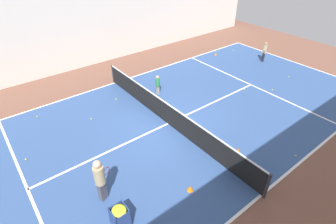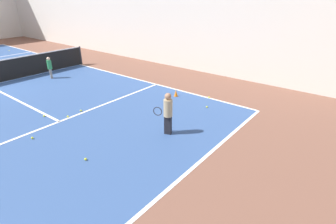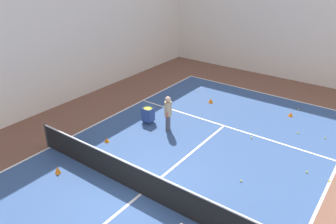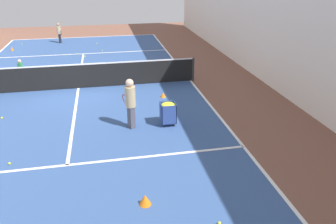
{
  "view_description": "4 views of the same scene",
  "coord_description": "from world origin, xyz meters",
  "views": [
    {
      "loc": [
        -7.59,
        5.93,
        7.21
      ],
      "look_at": [
        0.0,
        0.0,
        0.65
      ],
      "focal_mm": 28.0,
      "sensor_mm": 36.0,
      "label": 1
    },
    {
      "loc": [
        -3.95,
        -13.9,
        3.99
      ],
      "look_at": [
        1.64,
        -9.49,
        0.74
      ],
      "focal_mm": 28.0,
      "sensor_mm": 36.0,
      "label": 2
    },
    {
      "loc": [
        5.96,
        -6.57,
        7.41
      ],
      "look_at": [
        -1.92,
        4.18,
        0.93
      ],
      "focal_mm": 35.0,
      "sensor_mm": 36.0,
      "label": 3
    },
    {
      "loc": [
        -1.21,
        13.9,
        4.95
      ],
      "look_at": [
        -3.14,
        4.22,
        0.47
      ],
      "focal_mm": 35.0,
      "sensor_mm": 36.0,
      "label": 4
    }
  ],
  "objects": [
    {
      "name": "training_cone_1",
      "position": [
        4.38,
        -7.75,
        0.14
      ],
      "size": [
        0.17,
        0.17,
        0.28
      ],
      "primitive_type": "cone",
      "color": "orange",
      "rests_on": "ground"
    },
    {
      "name": "child_midcourt",
      "position": [
        2.49,
        -1.24,
        0.62
      ],
      "size": [
        0.28,
        0.28,
        1.09
      ],
      "rotation": [
        0.0,
        0.0,
        1.2
      ],
      "color": "gray",
      "rests_on": "ground"
    },
    {
      "name": "tennis_ball_10",
      "position": [
        0.37,
        -6.02,
        0.04
      ],
      "size": [
        0.07,
        0.07,
        0.07
      ],
      "primitive_type": "sphere",
      "color": "yellow",
      "rests_on": "ground"
    },
    {
      "name": "line_service_near",
      "position": [
        0.0,
        -6.09,
        0.01
      ],
      "size": [
        10.1,
        0.1,
        0.0
      ],
      "primitive_type": "cube",
      "color": "white",
      "rests_on": "ground"
    },
    {
      "name": "tennis_ball_1",
      "position": [
        -1.14,
        -6.51,
        0.04
      ],
      "size": [
        0.07,
        0.07,
        0.07
      ],
      "primitive_type": "sphere",
      "color": "yellow",
      "rests_on": "ground"
    },
    {
      "name": "tennis_ball_12",
      "position": [
        4.23,
        4.59,
        0.04
      ],
      "size": [
        0.07,
        0.07,
        0.07
      ],
      "primitive_type": "sphere",
      "color": "yellow",
      "rests_on": "ground"
    },
    {
      "name": "line_baseline_near",
      "position": [
        0.0,
        -11.06,
        0.01
      ],
      "size": [
        10.1,
        0.1,
        0.0
      ],
      "primitive_type": "cube",
      "color": "white",
      "rests_on": "ground"
    },
    {
      "name": "tennis_ball_8",
      "position": [
        3.34,
        0.85,
        0.04
      ],
      "size": [
        0.07,
        0.07,
        0.07
      ],
      "primitive_type": "sphere",
      "color": "yellow",
      "rests_on": "ground"
    },
    {
      "name": "tennis_ball_15",
      "position": [
        2.47,
        2.64,
        0.04
      ],
      "size": [
        0.07,
        0.07,
        0.07
      ],
      "primitive_type": "sphere",
      "color": "yellow",
      "rests_on": "ground"
    },
    {
      "name": "tennis_ball_13",
      "position": [
        -0.81,
        -8.69,
        0.04
      ],
      "size": [
        0.07,
        0.07,
        0.07
      ],
      "primitive_type": "sphere",
      "color": "yellow",
      "rests_on": "ground"
    },
    {
      "name": "tennis_ball_14",
      "position": [
        -0.12,
        -5.32,
        0.04
      ],
      "size": [
        0.07,
        0.07,
        0.07
      ],
      "primitive_type": "sphere",
      "color": "yellow",
      "rests_on": "ground"
    },
    {
      "name": "tennis_ball_3",
      "position": [
        5.05,
        -8.96,
        0.04
      ],
      "size": [
        0.07,
        0.07,
        0.07
      ],
      "primitive_type": "sphere",
      "color": "yellow",
      "rests_on": "ground"
    },
    {
      "name": "tennis_ball_0",
      "position": [
        4.12,
        -9.41,
        0.04
      ],
      "size": [
        0.07,
        0.07,
        0.07
      ],
      "primitive_type": "sphere",
      "color": "yellow",
      "rests_on": "ground"
    },
    {
      "name": "tennis_ball_2",
      "position": [
        0.95,
        -5.94,
        0.04
      ],
      "size": [
        0.07,
        0.07,
        0.07
      ],
      "primitive_type": "sphere",
      "color": "yellow",
      "rests_on": "ground"
    },
    {
      "name": "tennis_ball_5",
      "position": [
        4.17,
        7.67,
        0.04
      ],
      "size": [
        0.07,
        0.07,
        0.07
      ],
      "primitive_type": "sphere",
      "color": "yellow",
      "rests_on": "ground"
    },
    {
      "name": "line_sideline_right",
      "position": [
        5.05,
        0.0,
        0.01
      ],
      "size": [
        0.1,
        22.13,
        0.0
      ],
      "primitive_type": "cube",
      "color": "white",
      "rests_on": "ground"
    },
    {
      "name": "tennis_ball_4",
      "position": [
        5.03,
        4.51,
        0.04
      ],
      "size": [
        0.07,
        0.07,
        0.07
      ],
      "primitive_type": "sphere",
      "color": "yellow",
      "rests_on": "ground"
    },
    {
      "name": "player_near_baseline",
      "position": [
        1.64,
        -9.48,
        0.77
      ],
      "size": [
        0.38,
        0.59,
        1.34
      ],
      "rotation": [
        0.0,
        0.0,
        1.91
      ],
      "color": "black",
      "rests_on": "ground"
    }
  ]
}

